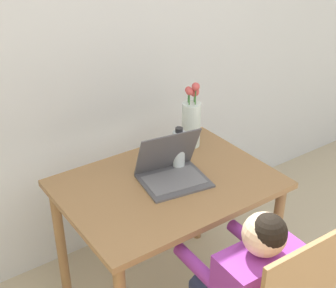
# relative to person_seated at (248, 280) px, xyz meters

# --- Properties ---
(wall_back) EXTENTS (6.40, 0.05, 2.50)m
(wall_back) POSITION_rel_person_seated_xyz_m (-0.07, 1.23, 0.65)
(wall_back) COLOR silver
(wall_back) RESTS_ON ground_plane
(dining_table) EXTENTS (1.00, 0.72, 0.75)m
(dining_table) POSITION_rel_person_seated_xyz_m (0.02, 0.58, 0.04)
(dining_table) COLOR olive
(dining_table) RESTS_ON ground_plane
(person_seated) EXTENTS (0.35, 0.43, 0.96)m
(person_seated) POSITION_rel_person_seated_xyz_m (0.00, 0.00, 0.00)
(person_seated) COLOR purple
(person_seated) RESTS_ON ground_plane
(laptop) EXTENTS (0.34, 0.30, 0.24)m
(laptop) POSITION_rel_person_seated_xyz_m (0.04, 0.59, 0.20)
(laptop) COLOR #4C4C51
(laptop) RESTS_ON dining_table
(flower_vase) EXTENTS (0.10, 0.10, 0.36)m
(flower_vase) POSITION_rel_person_seated_xyz_m (0.33, 0.80, 0.29)
(flower_vase) COLOR silver
(flower_vase) RESTS_ON dining_table
(water_bottle) EXTENTS (0.06, 0.06, 0.22)m
(water_bottle) POSITION_rel_person_seated_xyz_m (0.14, 0.66, 0.25)
(water_bottle) COLOR silver
(water_bottle) RESTS_ON dining_table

